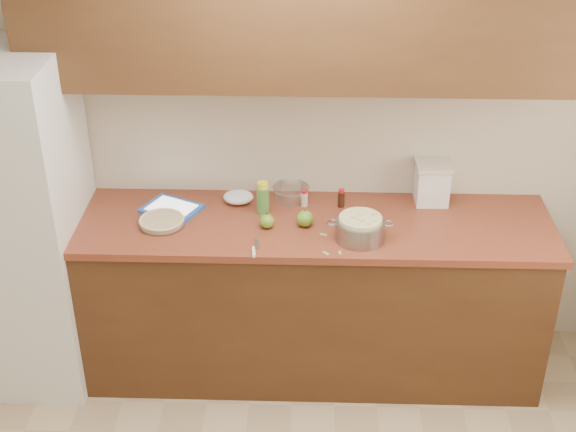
{
  "coord_description": "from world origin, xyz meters",
  "views": [
    {
      "loc": [
        0.08,
        -2.04,
        2.98
      ],
      "look_at": [
        -0.03,
        1.43,
        0.98
      ],
      "focal_mm": 50.0,
      "sensor_mm": 36.0,
      "label": 1
    }
  ],
  "objects_px": {
    "flour_canister": "(432,182)",
    "tablet": "(172,209)",
    "colander": "(360,229)",
    "pie": "(162,221)"
  },
  "relations": [
    {
      "from": "flour_canister",
      "to": "tablet",
      "type": "distance_m",
      "value": 1.37
    },
    {
      "from": "flour_canister",
      "to": "tablet",
      "type": "xyz_separation_m",
      "value": [
        -1.36,
        -0.14,
        -0.1
      ]
    },
    {
      "from": "pie",
      "to": "colander",
      "type": "height_order",
      "value": "colander"
    },
    {
      "from": "pie",
      "to": "flour_canister",
      "type": "relative_size",
      "value": 1.06
    },
    {
      "from": "flour_canister",
      "to": "tablet",
      "type": "relative_size",
      "value": 0.64
    },
    {
      "from": "pie",
      "to": "tablet",
      "type": "relative_size",
      "value": 0.69
    },
    {
      "from": "colander",
      "to": "flour_canister",
      "type": "height_order",
      "value": "flour_canister"
    },
    {
      "from": "colander",
      "to": "pie",
      "type": "bearing_deg",
      "value": 174.08
    },
    {
      "from": "flour_canister",
      "to": "colander",
      "type": "bearing_deg",
      "value": -134.82
    },
    {
      "from": "pie",
      "to": "tablet",
      "type": "bearing_deg",
      "value": 80.21
    }
  ]
}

